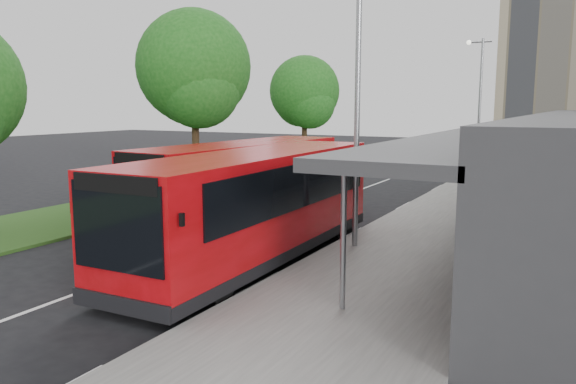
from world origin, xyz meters
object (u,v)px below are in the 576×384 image
(tree_far, at_px, (305,96))
(lamp_post_far, at_px, (479,98))
(bus_main, at_px, (256,205))
(car_near, at_px, (490,146))
(bollard, at_px, (469,172))
(tree_mid, at_px, (194,75))
(litter_bin, at_px, (467,193))
(lamp_post_near, at_px, (355,90))
(car_far, at_px, (463,141))
(bus_second, at_px, (243,181))

(tree_far, height_order, lamp_post_far, lamp_post_far)
(bus_main, relative_size, car_near, 2.65)
(tree_far, height_order, bollard, tree_far)
(tree_mid, bearing_deg, tree_far, 90.00)
(litter_bin, bearing_deg, lamp_post_near, -100.17)
(lamp_post_far, relative_size, bollard, 7.85)
(tree_far, xyz_separation_m, car_far, (5.95, 23.69, -4.25))
(car_far, bearing_deg, tree_far, -112.74)
(bus_main, relative_size, litter_bin, 12.58)
(bus_main, relative_size, bollard, 10.50)
(tree_mid, bearing_deg, bollard, 38.40)
(bollard, relative_size, car_far, 0.26)
(bus_main, relative_size, car_far, 2.74)
(tree_far, xyz_separation_m, bollard, (11.51, -2.88, -4.23))
(lamp_post_near, distance_m, bus_second, 6.63)
(tree_far, relative_size, bus_second, 0.73)
(bus_main, distance_m, bus_second, 5.62)
(tree_mid, bearing_deg, bus_second, -39.49)
(bus_main, distance_m, car_far, 45.12)
(tree_mid, height_order, lamp_post_far, tree_mid)
(tree_mid, relative_size, bollard, 8.71)
(tree_far, xyz_separation_m, bus_second, (5.80, -16.78, -3.40))
(lamp_post_far, bearing_deg, bus_second, -106.72)
(litter_bin, relative_size, car_near, 0.21)
(litter_bin, relative_size, bollard, 0.83)
(lamp_post_near, height_order, car_near, lamp_post_near)
(bus_second, bearing_deg, bollard, 71.59)
(lamp_post_near, distance_m, car_far, 43.25)
(car_near, distance_m, car_far, 6.48)
(bollard, bearing_deg, car_near, 95.86)
(bus_main, xyz_separation_m, car_far, (-3.20, 44.99, -0.90))
(tree_mid, relative_size, car_far, 2.27)
(tree_far, height_order, bus_second, tree_far)
(bollard, distance_m, car_far, 27.15)
(bus_main, relative_size, bus_second, 1.03)
(lamp_post_near, relative_size, car_near, 1.98)
(bus_main, height_order, litter_bin, bus_main)
(lamp_post_near, xyz_separation_m, car_far, (-5.18, 42.75, -4.07))
(lamp_post_near, xyz_separation_m, car_near, (-1.78, 37.23, -4.03))
(bus_second, relative_size, bollard, 10.20)
(tree_far, distance_m, car_far, 24.80)
(bollard, bearing_deg, tree_far, 165.95)
(bus_second, height_order, bollard, bus_second)
(bus_main, xyz_separation_m, car_near, (0.19, 39.48, -0.86))
(lamp_post_far, distance_m, car_far, 23.68)
(car_near, bearing_deg, bus_second, -111.36)
(tree_far, relative_size, bus_main, 0.71)
(lamp_post_far, height_order, bus_main, lamp_post_far)
(lamp_post_near, bearing_deg, tree_mid, 147.64)
(lamp_post_far, xyz_separation_m, bus_main, (-1.98, -22.25, -3.17))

